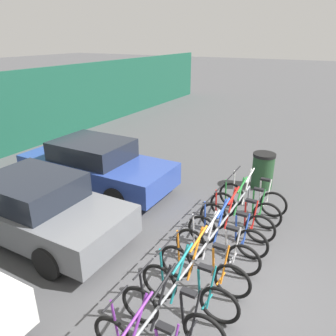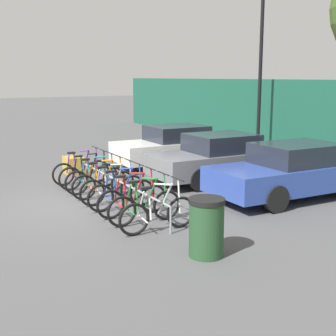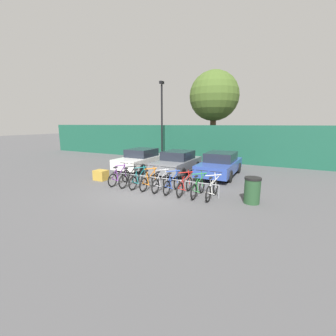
{
  "view_description": "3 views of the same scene",
  "coord_description": "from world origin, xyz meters",
  "px_view_note": "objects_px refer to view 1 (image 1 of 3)",
  "views": [
    {
      "loc": [
        -4.49,
        -1.16,
        4.11
      ],
      "look_at": [
        1.56,
        2.2,
        1.29
      ],
      "focal_mm": 35.0,
      "sensor_mm": 36.0,
      "label": 1
    },
    {
      "loc": [
        10.79,
        -3.58,
        3.06
      ],
      "look_at": [
        1.14,
        1.66,
        0.91
      ],
      "focal_mm": 50.0,
      "sensor_mm": 36.0,
      "label": 2
    },
    {
      "loc": [
        5.26,
        -8.27,
        3.04
      ],
      "look_at": [
        -0.17,
        2.36,
        0.7
      ],
      "focal_mm": 24.0,
      "sensor_mm": 36.0,
      "label": 3
    }
  ],
  "objects_px": {
    "bicycle_green": "(245,208)",
    "car_grey": "(37,208)",
    "bicycle_silver": "(216,250)",
    "car_blue": "(96,165)",
    "bicycle_black": "(171,316)",
    "bike_rack": "(209,242)",
    "bicycle_blue": "(227,235)",
    "bicycle_teal": "(188,291)",
    "bicycle_orange": "(203,269)",
    "bicycle_red": "(236,221)",
    "bicycle_white": "(252,198)",
    "trash_bin": "(263,170)"
  },
  "relations": [
    {
      "from": "bicycle_green",
      "to": "car_grey",
      "type": "distance_m",
      "value": 4.62
    },
    {
      "from": "bicycle_silver",
      "to": "car_blue",
      "type": "relative_size",
      "value": 0.38
    },
    {
      "from": "car_blue",
      "to": "bicycle_black",
      "type": "bearing_deg",
      "value": -128.69
    },
    {
      "from": "bike_rack",
      "to": "bicycle_black",
      "type": "height_order",
      "value": "bicycle_black"
    },
    {
      "from": "bike_rack",
      "to": "bicycle_silver",
      "type": "height_order",
      "value": "bicycle_silver"
    },
    {
      "from": "bicycle_black",
      "to": "bicycle_blue",
      "type": "distance_m",
      "value": 2.35
    },
    {
      "from": "bicycle_teal",
      "to": "car_grey",
      "type": "xyz_separation_m",
      "value": [
        0.32,
        3.74,
        0.31
      ]
    },
    {
      "from": "bicycle_teal",
      "to": "bicycle_silver",
      "type": "distance_m",
      "value": 1.22
    },
    {
      "from": "bicycle_orange",
      "to": "bicycle_green",
      "type": "xyz_separation_m",
      "value": [
        2.42,
        0.0,
        0.0
      ]
    },
    {
      "from": "bicycle_red",
      "to": "car_blue",
      "type": "relative_size",
      "value": 0.38
    },
    {
      "from": "bicycle_teal",
      "to": "car_grey",
      "type": "relative_size",
      "value": 0.42
    },
    {
      "from": "bicycle_black",
      "to": "bicycle_blue",
      "type": "xyz_separation_m",
      "value": [
        2.35,
        0.0,
        0.0
      ]
    },
    {
      "from": "car_grey",
      "to": "bicycle_red",
      "type": "bearing_deg",
      "value": -61.02
    },
    {
      "from": "bike_rack",
      "to": "bicycle_black",
      "type": "distance_m",
      "value": 1.79
    },
    {
      "from": "bicycle_black",
      "to": "bicycle_orange",
      "type": "xyz_separation_m",
      "value": [
        1.16,
        0.0,
        0.0
      ]
    },
    {
      "from": "bicycle_orange",
      "to": "bicycle_white",
      "type": "relative_size",
      "value": 1.0
    },
    {
      "from": "bicycle_black",
      "to": "bicycle_green",
      "type": "distance_m",
      "value": 3.59
    },
    {
      "from": "car_grey",
      "to": "trash_bin",
      "type": "distance_m",
      "value": 6.04
    },
    {
      "from": "bike_rack",
      "to": "car_grey",
      "type": "bearing_deg",
      "value": 103.77
    },
    {
      "from": "bicycle_orange",
      "to": "bicycle_red",
      "type": "bearing_deg",
      "value": -3.04
    },
    {
      "from": "bicycle_red",
      "to": "trash_bin",
      "type": "height_order",
      "value": "bicycle_red"
    },
    {
      "from": "bicycle_green",
      "to": "bike_rack",
      "type": "bearing_deg",
      "value": 174.05
    },
    {
      "from": "bicycle_black",
      "to": "bicycle_orange",
      "type": "height_order",
      "value": "same"
    },
    {
      "from": "bicycle_red",
      "to": "car_blue",
      "type": "distance_m",
      "value": 4.33
    },
    {
      "from": "bike_rack",
      "to": "bicycle_silver",
      "type": "relative_size",
      "value": 3.15
    },
    {
      "from": "trash_bin",
      "to": "bicycle_white",
      "type": "bearing_deg",
      "value": -175.0
    },
    {
      "from": "bicycle_red",
      "to": "bicycle_orange",
      "type": "bearing_deg",
      "value": -178.83
    },
    {
      "from": "car_blue",
      "to": "trash_bin",
      "type": "bearing_deg",
      "value": -60.97
    },
    {
      "from": "bike_rack",
      "to": "car_blue",
      "type": "height_order",
      "value": "car_blue"
    },
    {
      "from": "bicycle_black",
      "to": "bicycle_white",
      "type": "relative_size",
      "value": 1.0
    },
    {
      "from": "bicycle_white",
      "to": "car_grey",
      "type": "height_order",
      "value": "car_grey"
    },
    {
      "from": "bicycle_teal",
      "to": "car_grey",
      "type": "distance_m",
      "value": 3.77
    },
    {
      "from": "bicycle_blue",
      "to": "car_blue",
      "type": "xyz_separation_m",
      "value": [
        1.08,
        4.29,
        0.31
      ]
    },
    {
      "from": "bicycle_teal",
      "to": "bicycle_orange",
      "type": "relative_size",
      "value": 1.0
    },
    {
      "from": "bicycle_silver",
      "to": "trash_bin",
      "type": "bearing_deg",
      "value": 4.26
    },
    {
      "from": "bicycle_red",
      "to": "bicycle_green",
      "type": "xyz_separation_m",
      "value": [
        0.62,
        0.0,
        0.0
      ]
    },
    {
      "from": "bike_rack",
      "to": "bicycle_orange",
      "type": "distance_m",
      "value": 0.64
    },
    {
      "from": "bicycle_silver",
      "to": "bicycle_orange",
      "type": "bearing_deg",
      "value": -177.7
    },
    {
      "from": "bike_rack",
      "to": "bicycle_blue",
      "type": "distance_m",
      "value": 0.61
    },
    {
      "from": "bicycle_red",
      "to": "trash_bin",
      "type": "relative_size",
      "value": 1.66
    },
    {
      "from": "bicycle_green",
      "to": "bicycle_black",
      "type": "bearing_deg",
      "value": 178.75
    },
    {
      "from": "bicycle_silver",
      "to": "car_blue",
      "type": "bearing_deg",
      "value": 71.29
    },
    {
      "from": "trash_bin",
      "to": "car_grey",
      "type": "bearing_deg",
      "value": 143.37
    },
    {
      "from": "bicycle_orange",
      "to": "car_blue",
      "type": "distance_m",
      "value": 4.87
    },
    {
      "from": "bike_rack",
      "to": "bicycle_orange",
      "type": "bearing_deg",
      "value": -166.39
    },
    {
      "from": "bicycle_silver",
      "to": "car_grey",
      "type": "height_order",
      "value": "car_grey"
    },
    {
      "from": "bicycle_white",
      "to": "car_blue",
      "type": "relative_size",
      "value": 0.38
    },
    {
      "from": "bicycle_teal",
      "to": "bicycle_orange",
      "type": "bearing_deg",
      "value": 2.31
    },
    {
      "from": "bike_rack",
      "to": "bicycle_red",
      "type": "bearing_deg",
      "value": -7.12
    },
    {
      "from": "bicycle_orange",
      "to": "car_blue",
      "type": "bearing_deg",
      "value": 59.04
    }
  ]
}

